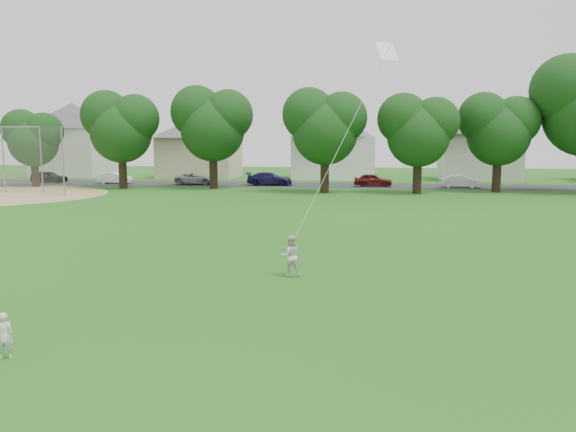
# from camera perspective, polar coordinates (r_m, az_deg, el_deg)

# --- Properties ---
(ground) EXTENTS (160.00, 160.00, 0.00)m
(ground) POSITION_cam_1_polar(r_m,az_deg,el_deg) (14.21, -8.39, -10.17)
(ground) COLOR #1F5A14
(ground) RESTS_ON ground
(street) EXTENTS (90.00, 7.00, 0.01)m
(street) POSITION_cam_1_polar(r_m,az_deg,el_deg) (55.26, 4.07, 3.14)
(street) COLOR #2D2D30
(street) RESTS_ON ground
(toddler) EXTENTS (0.41, 0.35, 0.96)m
(toddler) POSITION_cam_1_polar(r_m,az_deg,el_deg) (12.74, -26.88, -10.79)
(toddler) COLOR silver
(toddler) RESTS_ON ground
(older_boy) EXTENTS (0.79, 0.70, 1.34)m
(older_boy) POSITION_cam_1_polar(r_m,az_deg,el_deg) (17.99, 0.24, -4.08)
(older_boy) COLOR silver
(older_boy) RESTS_ON ground
(kite) EXTENTS (2.00, 1.89, 7.69)m
(kite) POSITION_cam_1_polar(r_m,az_deg,el_deg) (18.93, 5.38, 7.22)
(kite) COLOR white
(kite) RESTS_ON ground
(tree_row) EXTENTS (83.61, 9.24, 11.67)m
(tree_row) POSITION_cam_1_polar(r_m,az_deg,el_deg) (49.26, 12.00, 9.80)
(tree_row) COLOR black
(tree_row) RESTS_ON ground
(parked_cars) EXTENTS (44.97, 2.03, 1.29)m
(parked_cars) POSITION_cam_1_polar(r_m,az_deg,el_deg) (55.56, -5.11, 3.78)
(parked_cars) COLOR black
(parked_cars) RESTS_ON ground
(house_row) EXTENTS (76.33, 13.22, 10.53)m
(house_row) POSITION_cam_1_polar(r_m,az_deg,el_deg) (65.07, 4.75, 7.99)
(house_row) COLOR beige
(house_row) RESTS_ON ground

